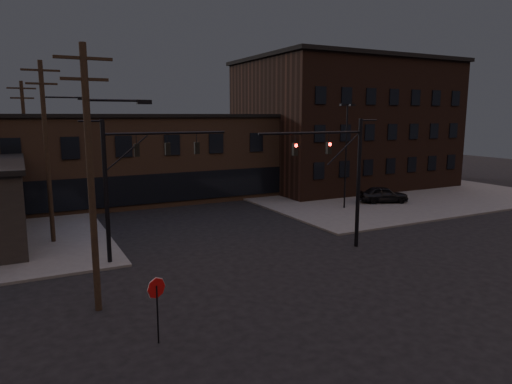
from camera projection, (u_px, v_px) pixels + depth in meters
ground at (310, 287)px, 22.00m from camera, size 140.00×140.00×0.00m
sidewalk_ne at (364, 188)px, 51.21m from camera, size 30.00×30.00×0.15m
building_row at (155, 157)px, 45.87m from camera, size 40.00×12.00×8.00m
building_right at (343, 125)px, 53.56m from camera, size 22.00×16.00×14.00m
traffic_signal_near at (344, 170)px, 27.54m from camera, size 7.12×0.24×8.00m
traffic_signal_far at (129, 174)px, 25.14m from camera, size 7.12×0.24×8.00m
stop_sign at (157, 295)px, 16.34m from camera, size 0.72×0.33×2.48m
utility_pole_near at (92, 174)px, 18.51m from camera, size 3.70×0.28×11.00m
utility_pole_mid at (48, 149)px, 28.53m from camera, size 3.70×0.28×11.50m
utility_pole_far at (26, 144)px, 38.62m from camera, size 2.20×0.28×11.00m
lot_light_a at (346, 147)px, 39.22m from camera, size 1.50×0.28×9.14m
lot_light_b at (362, 142)px, 46.32m from camera, size 1.50×0.28×9.14m
parked_car_lot_a at (383, 194)px, 42.44m from camera, size 4.80×3.35×1.52m
parked_car_lot_b at (338, 186)px, 47.69m from camera, size 4.73×2.10×1.35m
car_crossing at (204, 190)px, 46.06m from camera, size 2.98×4.44×1.38m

